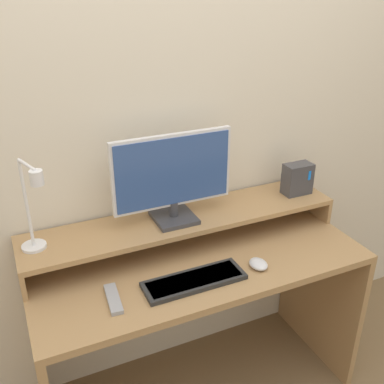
# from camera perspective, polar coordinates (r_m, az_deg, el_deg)

# --- Properties ---
(wall_back) EXTENTS (6.00, 0.05, 2.50)m
(wall_back) POSITION_cam_1_polar(r_m,az_deg,el_deg) (1.90, -3.15, 9.49)
(wall_back) COLOR beige
(wall_back) RESTS_ON ground_plane
(desk) EXTENTS (1.36, 0.57, 0.74)m
(desk) POSITION_cam_1_polar(r_m,az_deg,el_deg) (1.97, 0.88, -13.44)
(desk) COLOR #A87F51
(desk) RESTS_ON ground_plane
(monitor_shelf) EXTENTS (1.36, 0.27, 0.12)m
(monitor_shelf) POSITION_cam_1_polar(r_m,az_deg,el_deg) (1.91, -0.97, -3.61)
(monitor_shelf) COLOR #A87F51
(monitor_shelf) RESTS_ON desk
(monitor) EXTENTS (0.50, 0.18, 0.37)m
(monitor) POSITION_cam_1_polar(r_m,az_deg,el_deg) (1.79, -2.43, 2.00)
(monitor) COLOR #38383D
(monitor) RESTS_ON monitor_shelf
(desk_lamp) EXTENTS (0.11, 0.19, 0.36)m
(desk_lamp) POSITION_cam_1_polar(r_m,az_deg,el_deg) (1.66, -19.53, -2.07)
(desk_lamp) COLOR silver
(desk_lamp) RESTS_ON monitor_shelf
(router_dock) EXTENTS (0.13, 0.08, 0.15)m
(router_dock) POSITION_cam_1_polar(r_m,az_deg,el_deg) (2.13, 13.24, 1.64)
(router_dock) COLOR #3D3D42
(router_dock) RESTS_ON monitor_shelf
(keyboard) EXTENTS (0.39, 0.13, 0.02)m
(keyboard) POSITION_cam_1_polar(r_m,az_deg,el_deg) (1.72, 0.28, -11.16)
(keyboard) COLOR #282828
(keyboard) RESTS_ON desk
(mouse) EXTENTS (0.07, 0.09, 0.03)m
(mouse) POSITION_cam_1_polar(r_m,az_deg,el_deg) (1.81, 8.43, -9.03)
(mouse) COLOR silver
(mouse) RESTS_ON desk
(remote_control) EXTENTS (0.06, 0.17, 0.02)m
(remote_control) POSITION_cam_1_polar(r_m,az_deg,el_deg) (1.66, -9.95, -13.22)
(remote_control) COLOR #99999E
(remote_control) RESTS_ON desk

